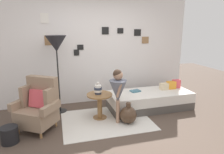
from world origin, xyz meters
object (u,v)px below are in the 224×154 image
object	(u,v)px
vase_striped	(98,89)
daybed	(150,100)
demijohn_near	(128,115)
book_on_daybed	(135,91)
armchair	(38,106)
magazine_basket	(10,135)
person_child	(118,89)
side_table	(100,101)
floor_lamp	(56,46)

from	to	relation	value
vase_striped	daybed	bearing A→B (deg)	8.52
demijohn_near	book_on_daybed	bearing A→B (deg)	58.30
daybed	book_on_daybed	xyz separation A→B (m)	(-0.32, 0.11, 0.22)
book_on_daybed	demijohn_near	distance (m)	0.84
armchair	magazine_basket	distance (m)	0.66
daybed	book_on_daybed	distance (m)	0.40
person_child	book_on_daybed	distance (m)	0.89
armchair	person_child	world-z (taller)	person_child
vase_striped	book_on_daybed	size ratio (longest dim) A/B	1.12
demijohn_near	person_child	bearing A→B (deg)	151.90
magazine_basket	daybed	bearing A→B (deg)	13.89
armchair	magazine_basket	world-z (taller)	armchair
daybed	side_table	size ratio (longest dim) A/B	3.62
vase_striped	demijohn_near	size ratio (longest dim) A/B	0.58
daybed	magazine_basket	size ratio (longest dim) A/B	6.83
vase_striped	floor_lamp	xyz separation A→B (m)	(-0.76, 0.56, 0.84)
floor_lamp	book_on_daybed	distance (m)	2.02
floor_lamp	person_child	world-z (taller)	floor_lamp
armchair	floor_lamp	bearing A→B (deg)	60.46
side_table	person_child	bearing A→B (deg)	-41.78
person_child	armchair	bearing A→B (deg)	174.18
armchair	floor_lamp	distance (m)	1.30
vase_striped	person_child	xyz separation A→B (m)	(0.33, -0.29, 0.06)
person_child	book_on_daybed	world-z (taller)	person_child
daybed	demijohn_near	size ratio (longest dim) A/B	4.50
book_on_daybed	demijohn_near	bearing A→B (deg)	-121.70
side_table	vase_striped	distance (m)	0.26
floor_lamp	magazine_basket	world-z (taller)	floor_lamp
floor_lamp	side_table	bearing A→B (deg)	-36.01
book_on_daybed	floor_lamp	bearing A→B (deg)	171.52
armchair	person_child	bearing A→B (deg)	-5.82
daybed	floor_lamp	bearing A→B (deg)	169.70
magazine_basket	floor_lamp	bearing A→B (deg)	51.91
side_table	person_child	distance (m)	0.52
daybed	vase_striped	bearing A→B (deg)	-171.48
book_on_daybed	vase_striped	bearing A→B (deg)	-162.25
floor_lamp	person_child	bearing A→B (deg)	-37.72
vase_striped	floor_lamp	bearing A→B (deg)	143.74
side_table	floor_lamp	world-z (taller)	floor_lamp
armchair	person_child	xyz separation A→B (m)	(1.48, -0.15, 0.25)
magazine_basket	demijohn_near	bearing A→B (deg)	3.55
daybed	floor_lamp	size ratio (longest dim) A/B	1.13
armchair	demijohn_near	world-z (taller)	armchair
floor_lamp	magazine_basket	xyz separation A→B (m)	(-0.84, -1.07, -1.33)
person_child	book_on_daybed	size ratio (longest dim) A/B	4.91
armchair	demijohn_near	distance (m)	1.71
floor_lamp	magazine_basket	bearing A→B (deg)	-128.09
daybed	magazine_basket	xyz separation A→B (m)	(-2.86, -0.71, -0.06)
floor_lamp	demijohn_near	size ratio (longest dim) A/B	3.97
floor_lamp	book_on_daybed	size ratio (longest dim) A/B	7.68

